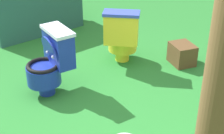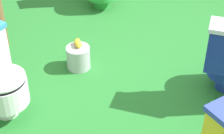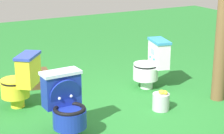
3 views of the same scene
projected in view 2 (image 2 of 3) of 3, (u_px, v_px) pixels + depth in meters
The scene contains 2 objects.
ground at pixel (147, 82), 3.55m from camera, with size 14.00×14.00×0.00m, color #26752D.
lemon_bucket at pixel (78, 57), 3.66m from camera, with size 0.22×0.22×0.28m.
Camera 2 is at (2.71, 0.65, 2.22)m, focal length 63.03 mm.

